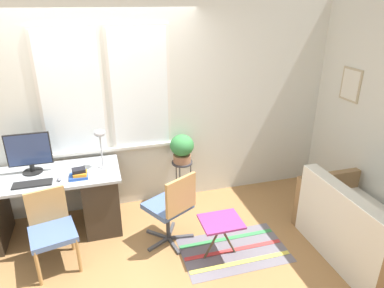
# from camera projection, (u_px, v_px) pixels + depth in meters

# --- Properties ---
(ground_plane) EXTENTS (14.00, 14.00, 0.00)m
(ground_plane) POSITION_uv_depth(u_px,v_px,m) (111.00, 240.00, 3.96)
(ground_plane) COLOR #9E7042
(wall_back_with_window) EXTENTS (9.00, 0.12, 2.70)m
(wall_back_with_window) POSITION_uv_depth(u_px,v_px,m) (97.00, 109.00, 4.13)
(wall_back_with_window) COLOR silver
(wall_back_with_window) RESTS_ON ground_plane
(wall_right_with_picture) EXTENTS (0.08, 9.00, 2.70)m
(wall_right_with_picture) POSITION_uv_depth(u_px,v_px,m) (358.00, 107.00, 4.22)
(wall_right_with_picture) COLOR silver
(wall_right_with_picture) RESTS_ON ground_plane
(desk) EXTENTS (1.75, 0.71, 0.76)m
(desk) POSITION_uv_depth(u_px,v_px,m) (44.00, 204.00, 3.94)
(desk) COLOR #9EA3A8
(desk) RESTS_ON ground_plane
(monitor) EXTENTS (0.47, 0.22, 0.47)m
(monitor) POSITION_uv_depth(u_px,v_px,m) (29.00, 153.00, 3.80)
(monitor) COLOR black
(monitor) RESTS_ON desk
(keyboard) EXTENTS (0.40, 0.15, 0.02)m
(keyboard) POSITION_uv_depth(u_px,v_px,m) (32.00, 184.00, 3.62)
(keyboard) COLOR black
(keyboard) RESTS_ON desk
(mouse) EXTENTS (0.05, 0.08, 0.04)m
(mouse) POSITION_uv_depth(u_px,v_px,m) (59.00, 179.00, 3.70)
(mouse) COLOR slate
(mouse) RESTS_ON desk
(desk_lamp) EXTENTS (0.13, 0.13, 0.46)m
(desk_lamp) POSITION_uv_depth(u_px,v_px,m) (100.00, 138.00, 3.88)
(desk_lamp) COLOR #ADADB2
(desk_lamp) RESTS_ON desk
(book_stack) EXTENTS (0.20, 0.17, 0.11)m
(book_stack) POSITION_uv_depth(u_px,v_px,m) (79.00, 174.00, 3.75)
(book_stack) COLOR #2851B2
(book_stack) RESTS_ON desk
(desk_chair_wooden) EXTENTS (0.51, 0.52, 0.80)m
(desk_chair_wooden) POSITION_uv_depth(u_px,v_px,m) (51.00, 228.00, 3.46)
(desk_chair_wooden) COLOR #B2844C
(desk_chair_wooden) RESTS_ON ground_plane
(office_chair_swivel) EXTENTS (0.59, 0.60, 0.89)m
(office_chair_swivel) POSITION_uv_depth(u_px,v_px,m) (171.00, 206.00, 3.75)
(office_chair_swivel) COLOR #47474C
(office_chair_swivel) RESTS_ON ground_plane
(couch_loveseat) EXTENTS (0.83, 1.43, 0.84)m
(couch_loveseat) POSITION_uv_depth(u_px,v_px,m) (361.00, 233.00, 3.63)
(couch_loveseat) COLOR silver
(couch_loveseat) RESTS_ON ground_plane
(plant_stand) EXTENTS (0.28, 0.28, 0.60)m
(plant_stand) POSITION_uv_depth(u_px,v_px,m) (182.00, 166.00, 4.52)
(plant_stand) COLOR #333338
(plant_stand) RESTS_ON ground_plane
(potted_plant) EXTENTS (0.31, 0.31, 0.38)m
(potted_plant) POSITION_uv_depth(u_px,v_px,m) (182.00, 148.00, 4.42)
(potted_plant) COLOR #9E6B4C
(potted_plant) RESTS_ON plant_stand
(floor_rug_striped) EXTENTS (1.16, 0.71, 0.01)m
(floor_rug_striped) POSITION_uv_depth(u_px,v_px,m) (234.00, 250.00, 3.80)
(floor_rug_striped) COLOR slate
(floor_rug_striped) RESTS_ON ground_plane
(folding_stool) EXTENTS (0.43, 0.36, 0.46)m
(folding_stool) POSITION_uv_depth(u_px,v_px,m) (221.00, 224.00, 3.57)
(folding_stool) COLOR #93337A
(folding_stool) RESTS_ON ground_plane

